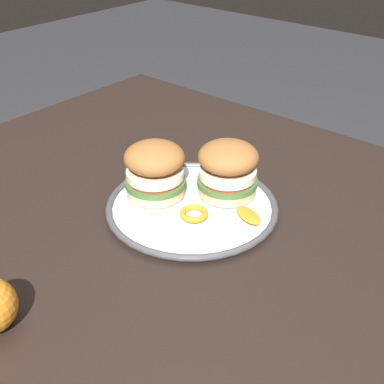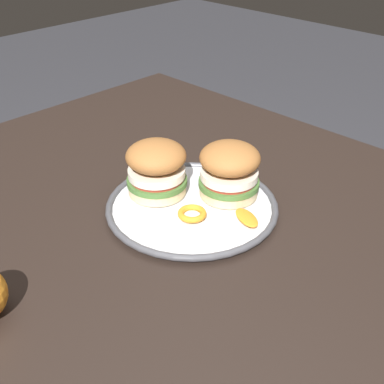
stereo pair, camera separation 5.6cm
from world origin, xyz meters
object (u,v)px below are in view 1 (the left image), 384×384
object	(u,v)px
dinner_plate	(192,206)
sandwich_half_left	(156,168)
sandwich_half_right	(228,168)
dining_table	(218,269)

from	to	relation	value
dinner_plate	sandwich_half_left	xyz separation A→B (m)	(0.07, 0.02, 0.06)
dinner_plate	sandwich_half_right	bearing A→B (deg)	-111.33
dining_table	dinner_plate	distance (m)	0.12
dining_table	sandwich_half_right	distance (m)	0.18
dining_table	sandwich_half_left	xyz separation A→B (m)	(0.15, -0.00, 0.15)
sandwich_half_left	dining_table	bearing A→B (deg)	178.77
sandwich_half_left	sandwich_half_right	xyz separation A→B (m)	(-0.10, -0.08, 0.00)
dinner_plate	sandwich_half_left	distance (m)	0.09
dining_table	dinner_plate	world-z (taller)	dinner_plate
dining_table	sandwich_half_left	size ratio (longest dim) A/B	8.92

